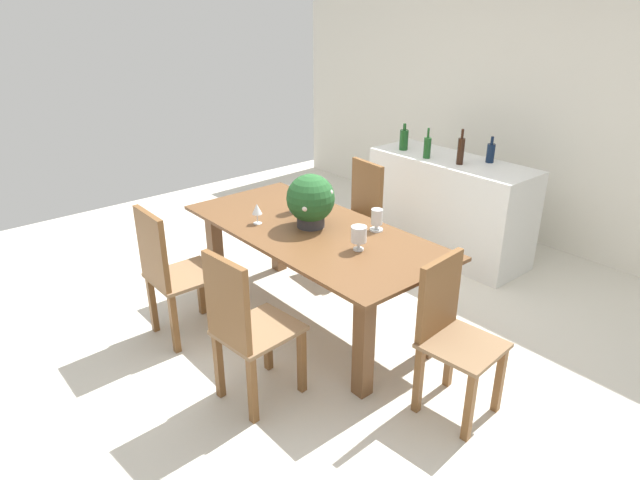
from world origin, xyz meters
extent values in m
plane|color=silver|center=(0.00, 0.00, 0.00)|extent=(7.04, 7.04, 0.00)
cube|color=silver|center=(0.00, 2.60, 1.30)|extent=(6.40, 0.10, 2.60)
cube|color=brown|center=(0.00, -0.12, 0.75)|extent=(2.07, 0.96, 0.03)
cube|color=brown|center=(-0.88, -0.44, 0.37)|extent=(0.10, 0.10, 0.74)
cube|color=brown|center=(0.88, -0.44, 0.37)|extent=(0.10, 0.10, 0.74)
cube|color=brown|center=(-0.88, 0.20, 0.37)|extent=(0.10, 0.10, 0.74)
cube|color=brown|center=(0.88, 0.20, 0.37)|extent=(0.10, 0.10, 0.74)
cube|color=brown|center=(-0.66, 0.53, 0.23)|extent=(0.05, 0.05, 0.45)
cube|color=brown|center=(-0.31, 0.49, 0.23)|extent=(0.05, 0.05, 0.45)
cube|color=brown|center=(-0.63, 0.88, 0.23)|extent=(0.05, 0.05, 0.45)
cube|color=brown|center=(-0.27, 0.85, 0.23)|extent=(0.05, 0.05, 0.45)
cube|color=olive|center=(-0.47, 0.69, 0.47)|extent=(0.47, 0.47, 0.03)
cube|color=brown|center=(-0.45, 0.88, 0.73)|extent=(0.40, 0.08, 0.50)
cube|color=brown|center=(0.61, -0.72, 0.23)|extent=(0.05, 0.05, 0.45)
cube|color=brown|center=(0.29, -0.74, 0.23)|extent=(0.05, 0.05, 0.45)
cube|color=brown|center=(0.65, -1.11, 0.23)|extent=(0.05, 0.05, 0.45)
cube|color=brown|center=(0.32, -1.14, 0.23)|extent=(0.05, 0.05, 0.45)
cube|color=olive|center=(0.47, -0.93, 0.47)|extent=(0.44, 0.50, 0.03)
cube|color=brown|center=(0.48, -1.14, 0.75)|extent=(0.37, 0.07, 0.53)
cube|color=brown|center=(1.55, -0.27, 0.23)|extent=(0.05, 0.05, 0.45)
cube|color=brown|center=(1.51, 0.07, 0.23)|extent=(0.05, 0.05, 0.45)
cube|color=brown|center=(1.21, -0.30, 0.23)|extent=(0.05, 0.05, 0.45)
cube|color=brown|center=(1.18, 0.04, 0.23)|extent=(0.05, 0.05, 0.45)
cube|color=olive|center=(1.36, -0.12, 0.47)|extent=(0.45, 0.45, 0.03)
cube|color=brown|center=(1.17, -0.14, 0.72)|extent=(0.07, 0.38, 0.48)
cube|color=brown|center=(-0.29, -0.73, 0.23)|extent=(0.04, 0.04, 0.45)
cube|color=brown|center=(-0.64, -0.73, 0.23)|extent=(0.04, 0.04, 0.45)
cube|color=brown|center=(-0.29, -1.13, 0.23)|extent=(0.04, 0.04, 0.45)
cube|color=brown|center=(-0.64, -1.12, 0.23)|extent=(0.04, 0.04, 0.45)
cube|color=olive|center=(-0.47, -0.93, 0.47)|extent=(0.43, 0.47, 0.03)
cube|color=brown|center=(-0.47, -1.14, 0.74)|extent=(0.39, 0.04, 0.53)
cylinder|color=#333338|center=(-0.05, -0.09, 0.80)|extent=(0.20, 0.20, 0.09)
sphere|color=#235628|center=(-0.05, -0.09, 0.98)|extent=(0.35, 0.35, 0.35)
sphere|color=silver|center=(0.05, -0.18, 0.93)|extent=(0.04, 0.04, 0.04)
sphere|color=silver|center=(0.05, -0.23, 0.96)|extent=(0.04, 0.04, 0.04)
sphere|color=silver|center=(0.06, -0.01, 0.94)|extent=(0.04, 0.04, 0.04)
sphere|color=silver|center=(0.07, -0.02, 1.04)|extent=(0.05, 0.05, 0.05)
cylinder|color=silver|center=(-0.36, 0.01, 0.77)|extent=(0.10, 0.10, 0.01)
cylinder|color=silver|center=(-0.36, 0.01, 0.79)|extent=(0.02, 0.02, 0.04)
cylinder|color=silver|center=(-0.36, 0.01, 0.89)|extent=(0.09, 0.09, 0.16)
cylinder|color=silver|center=(0.32, 0.22, 0.77)|extent=(0.10, 0.10, 0.01)
cylinder|color=silver|center=(0.32, 0.22, 0.79)|extent=(0.03, 0.03, 0.04)
cylinder|color=silver|center=(0.32, 0.22, 0.87)|extent=(0.08, 0.08, 0.11)
cylinder|color=silver|center=(0.48, -0.11, 0.77)|extent=(0.07, 0.07, 0.01)
cylinder|color=silver|center=(0.48, -0.11, 0.80)|extent=(0.02, 0.02, 0.05)
cylinder|color=silver|center=(0.48, -0.11, 0.88)|extent=(0.11, 0.11, 0.11)
cylinder|color=silver|center=(-0.34, -0.36, 0.76)|extent=(0.06, 0.06, 0.00)
cylinder|color=silver|center=(-0.34, -0.36, 0.80)|extent=(0.01, 0.01, 0.07)
cone|color=silver|center=(-0.34, -0.36, 0.88)|extent=(0.08, 0.08, 0.08)
cube|color=silver|center=(-0.13, 1.68, 0.47)|extent=(1.57, 0.59, 0.93)
cylinder|color=#0F1E38|center=(0.14, 1.84, 1.02)|extent=(0.07, 0.07, 0.17)
cylinder|color=#0F1E38|center=(0.14, 1.84, 1.13)|extent=(0.03, 0.03, 0.07)
cylinder|color=#194C1E|center=(-0.32, 1.52, 1.03)|extent=(0.07, 0.07, 0.19)
cylinder|color=#194C1E|center=(-0.32, 1.52, 1.17)|extent=(0.02, 0.02, 0.09)
cylinder|color=#194C1E|center=(-0.66, 1.59, 1.03)|extent=(0.08, 0.08, 0.19)
cylinder|color=#194C1E|center=(-0.66, 1.59, 1.16)|extent=(0.03, 0.03, 0.06)
cylinder|color=black|center=(0.01, 1.58, 1.05)|extent=(0.06, 0.06, 0.23)
cylinder|color=black|center=(0.01, 1.58, 1.21)|extent=(0.02, 0.02, 0.08)
camera|label=1|loc=(2.87, -2.48, 2.31)|focal=31.17mm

